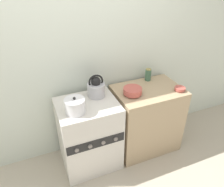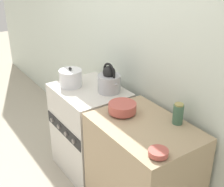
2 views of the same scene
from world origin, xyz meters
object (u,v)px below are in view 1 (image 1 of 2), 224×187
(kettle, at_px, (96,88))
(storage_jar, at_px, (148,75))
(enamel_bowl, at_px, (133,91))
(cooking_pot, at_px, (75,106))
(small_ceramic_bowl, at_px, (180,89))
(stove, at_px, (89,135))

(kettle, relative_size, storage_jar, 1.69)
(enamel_bowl, relative_size, storage_jar, 1.36)
(kettle, distance_m, storage_jar, 0.73)
(kettle, height_order, cooking_pot, kettle)
(kettle, distance_m, small_ceramic_bowl, 0.98)
(storage_jar, bearing_deg, small_ceramic_bowl, -60.28)
(kettle, distance_m, enamel_bowl, 0.41)
(kettle, xyz_separation_m, storage_jar, (0.73, 0.10, -0.02))
(cooking_pot, bearing_deg, enamel_bowl, 6.69)
(cooking_pot, bearing_deg, kettle, 36.17)
(enamel_bowl, height_order, small_ceramic_bowl, enamel_bowl)
(stove, bearing_deg, storage_jar, 14.32)
(enamel_bowl, distance_m, storage_jar, 0.42)
(small_ceramic_bowl, relative_size, storage_jar, 0.79)
(storage_jar, bearing_deg, cooking_pot, -162.59)
(stove, distance_m, storage_jar, 1.04)
(storage_jar, bearing_deg, enamel_bowl, -144.73)
(kettle, bearing_deg, storage_jar, 8.03)
(cooking_pot, distance_m, small_ceramic_bowl, 1.24)
(cooking_pot, xyz_separation_m, enamel_bowl, (0.68, 0.08, -0.03))
(stove, xyz_separation_m, kettle, (0.15, 0.12, 0.54))
(cooking_pot, height_order, storage_jar, cooking_pot)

